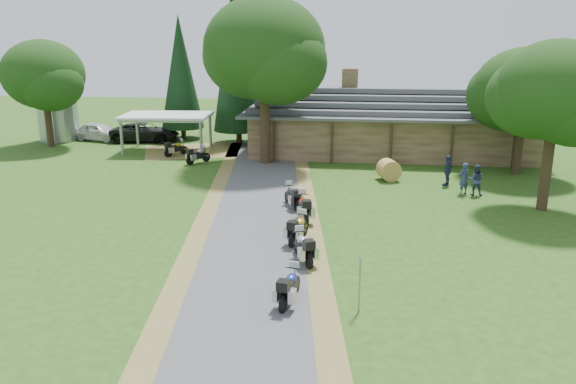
# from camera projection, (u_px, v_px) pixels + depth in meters

# --- Properties ---
(ground) EXTENTS (120.00, 120.00, 0.00)m
(ground) POSITION_uv_depth(u_px,v_px,m) (248.00, 278.00, 20.49)
(ground) COLOR #274914
(ground) RESTS_ON ground
(driveway) EXTENTS (51.95, 51.95, 0.00)m
(driveway) POSITION_uv_depth(u_px,v_px,m) (255.00, 240.00, 24.37)
(driveway) COLOR #4D4D4F
(driveway) RESTS_ON ground
(lodge) EXTENTS (21.40, 9.40, 4.90)m
(lodge) POSITION_uv_depth(u_px,v_px,m) (389.00, 121.00, 42.02)
(lodge) COLOR brown
(lodge) RESTS_ON ground
(silo) EXTENTS (3.37, 3.37, 6.65)m
(silo) POSITION_uv_depth(u_px,v_px,m) (56.00, 101.00, 46.94)
(silo) COLOR gray
(silo) RESTS_ON ground
(carport) EXTENTS (6.88, 4.88, 2.84)m
(carport) POSITION_uv_depth(u_px,v_px,m) (168.00, 133.00, 42.85)
(carport) COLOR silver
(carport) RESTS_ON ground
(car_white_sedan) EXTENTS (3.81, 6.19, 1.92)m
(car_white_sedan) POSITION_uv_depth(u_px,v_px,m) (98.00, 129.00, 47.38)
(car_white_sedan) COLOR silver
(car_white_sedan) RESTS_ON ground
(car_dark_suv) EXTENTS (3.41, 6.42, 2.34)m
(car_dark_suv) POSITION_uv_depth(u_px,v_px,m) (145.00, 128.00, 46.90)
(car_dark_suv) COLOR black
(car_dark_suv) RESTS_ON ground
(motorcycle_row_a) EXTENTS (0.88, 1.89, 1.24)m
(motorcycle_row_a) POSITION_uv_depth(u_px,v_px,m) (290.00, 285.00, 18.48)
(motorcycle_row_a) COLOR navy
(motorcycle_row_a) RESTS_ON ground
(motorcycle_row_b) EXTENTS (1.31, 1.97, 1.29)m
(motorcycle_row_b) POSITION_uv_depth(u_px,v_px,m) (303.00, 246.00, 21.90)
(motorcycle_row_b) COLOR #ADAFB5
(motorcycle_row_b) RESTS_ON ground
(motorcycle_row_c) EXTENTS (1.03, 1.98, 1.29)m
(motorcycle_row_c) POSITION_uv_depth(u_px,v_px,m) (298.00, 227.00, 24.02)
(motorcycle_row_c) COLOR gold
(motorcycle_row_c) RESTS_ON ground
(motorcycle_row_d) EXTENTS (1.15, 2.15, 1.40)m
(motorcycle_row_d) POSITION_uv_depth(u_px,v_px,m) (304.00, 206.00, 26.77)
(motorcycle_row_d) COLOR red
(motorcycle_row_d) RESTS_ON ground
(motorcycle_row_e) EXTENTS (1.34, 1.90, 1.25)m
(motorcycle_row_e) POSITION_uv_depth(u_px,v_px,m) (292.00, 195.00, 28.90)
(motorcycle_row_e) COLOR black
(motorcycle_row_e) RESTS_ON ground
(motorcycle_carport_a) EXTENTS (1.54, 1.82, 1.24)m
(motorcycle_carport_a) POSITION_uv_depth(u_px,v_px,m) (176.00, 148.00, 41.36)
(motorcycle_carport_a) COLOR gold
(motorcycle_carport_a) RESTS_ON ground
(motorcycle_carport_b) EXTENTS (1.52, 1.81, 1.23)m
(motorcycle_carport_b) POSITION_uv_depth(u_px,v_px,m) (198.00, 155.00, 38.95)
(motorcycle_carport_b) COLOR slate
(motorcycle_carport_b) RESTS_ON ground
(person_a) EXTENTS (0.73, 0.69, 2.10)m
(person_a) POSITION_uv_depth(u_px,v_px,m) (464.00, 176.00, 31.17)
(person_a) COLOR navy
(person_a) RESTS_ON ground
(person_b) EXTENTS (0.65, 0.53, 2.05)m
(person_b) POSITION_uv_depth(u_px,v_px,m) (476.00, 177.00, 30.97)
(person_b) COLOR navy
(person_b) RESTS_ON ground
(person_c) EXTENTS (0.67, 0.74, 2.15)m
(person_c) POSITION_uv_depth(u_px,v_px,m) (448.00, 168.00, 32.99)
(person_c) COLOR navy
(person_c) RESTS_ON ground
(hay_bale) EXTENTS (1.55, 1.48, 1.28)m
(hay_bale) POSITION_uv_depth(u_px,v_px,m) (389.00, 170.00, 34.34)
(hay_bale) COLOR #A0773A
(hay_bale) RESTS_ON ground
(sign_post) EXTENTS (0.35, 0.06, 1.97)m
(sign_post) POSITION_uv_depth(u_px,v_px,m) (360.00, 284.00, 17.71)
(sign_post) COLOR gray
(sign_post) RESTS_ON ground
(oak_lodge_left) EXTENTS (8.06, 8.06, 12.52)m
(oak_lodge_left) POSITION_uv_depth(u_px,v_px,m) (265.00, 72.00, 37.38)
(oak_lodge_left) COLOR #113510
(oak_lodge_left) RESTS_ON ground
(oak_lodge_right) EXTENTS (6.31, 6.31, 8.51)m
(oak_lodge_right) POSITION_uv_depth(u_px,v_px,m) (523.00, 107.00, 34.96)
(oak_lodge_right) COLOR #113510
(oak_lodge_right) RESTS_ON ground
(oak_driveway) EXTENTS (5.74, 5.74, 9.72)m
(oak_driveway) POSITION_uv_depth(u_px,v_px,m) (553.00, 114.00, 27.37)
(oak_driveway) COLOR #113510
(oak_driveway) RESTS_ON ground
(oak_silo) EXTENTS (6.29, 6.29, 9.17)m
(oak_silo) POSITION_uv_depth(u_px,v_px,m) (45.00, 89.00, 43.87)
(oak_silo) COLOR #113510
(oak_silo) RESTS_ON ground
(cedar_near) EXTENTS (4.09, 4.09, 14.36)m
(cedar_near) POSITION_uv_depth(u_px,v_px,m) (237.00, 54.00, 44.60)
(cedar_near) COLOR black
(cedar_near) RESTS_ON ground
(cedar_far) EXTENTS (3.61, 3.61, 10.32)m
(cedar_far) POSITION_uv_depth(u_px,v_px,m) (181.00, 78.00, 47.21)
(cedar_far) COLOR black
(cedar_far) RESTS_ON ground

